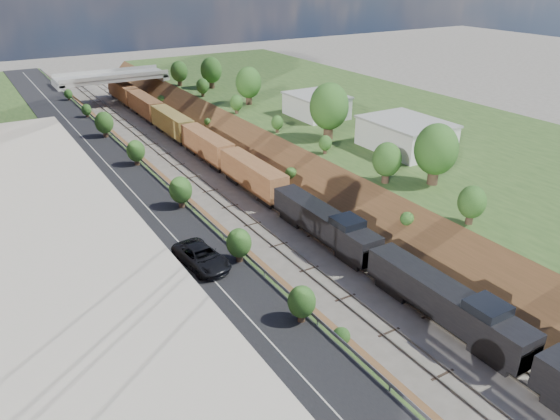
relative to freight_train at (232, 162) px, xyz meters
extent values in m
cube|color=#2E4C1F|center=(30.40, -6.34, -0.04)|extent=(44.00, 180.00, 5.00)
cube|color=brown|center=(-13.60, -6.34, -2.54)|extent=(10.00, 180.00, 10.00)
cube|color=brown|center=(8.40, -6.34, -2.54)|extent=(10.00, 180.00, 10.00)
cube|color=gray|center=(-5.20, -6.34, -2.45)|extent=(1.58, 180.00, 0.18)
cube|color=gray|center=(0.00, -6.34, -2.45)|extent=(1.58, 180.00, 0.18)
cube|color=black|center=(-18.10, -6.34, 2.51)|extent=(8.00, 180.00, 0.10)
cube|color=#99999E|center=(-14.00, -6.34, 3.01)|extent=(0.06, 171.00, 0.30)
cube|color=maroon|center=(-30.60, -28.34, 3.56)|extent=(14.00, 62.00, 2.20)
cube|color=beige|center=(-30.60, -28.34, 6.81)|extent=(14.00, 62.00, 4.30)
cube|color=beige|center=(-30.60, -28.34, 9.21)|extent=(14.30, 62.30, 0.50)
cube|color=gray|center=(-14.10, 55.66, 0.56)|extent=(1.50, 8.00, 6.20)
cube|color=gray|center=(8.90, 55.66, 0.56)|extent=(1.50, 8.00, 6.20)
cube|color=gray|center=(-2.60, 55.66, 3.66)|extent=(24.00, 8.00, 1.00)
cube|color=gray|center=(-2.60, 51.66, 4.46)|extent=(24.00, 0.30, 0.80)
cube|color=gray|center=(-2.60, 59.66, 4.46)|extent=(24.00, 0.30, 0.80)
cube|color=silver|center=(20.90, -14.34, 4.46)|extent=(9.00, 12.00, 4.00)
cube|color=silver|center=(20.40, 7.66, 4.26)|extent=(8.00, 10.00, 3.60)
cylinder|color=#473323|center=(14.40, -26.34, 3.77)|extent=(1.30, 1.30, 2.62)
ellipsoid|color=#244F1C|center=(14.40, -26.34, 6.92)|extent=(5.25, 5.25, 6.30)
cylinder|color=#473323|center=(-14.40, -46.34, 3.07)|extent=(0.66, 0.66, 1.22)
ellipsoid|color=#244F1C|center=(-14.40, -46.34, 4.54)|extent=(2.45, 2.45, 2.94)
cube|color=black|center=(0.00, -42.62, -0.22)|extent=(2.97, 17.81, 2.86)
cube|color=black|center=(0.00, -23.81, -0.22)|extent=(2.97, 17.81, 2.86)
cube|color=brown|center=(0.00, 25.70, 0.14)|extent=(2.97, 79.21, 3.56)
imported|color=black|center=(-17.97, -30.29, 3.47)|extent=(3.79, 6.89, 1.83)
camera|label=1|loc=(-33.78, -70.23, 27.39)|focal=35.00mm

